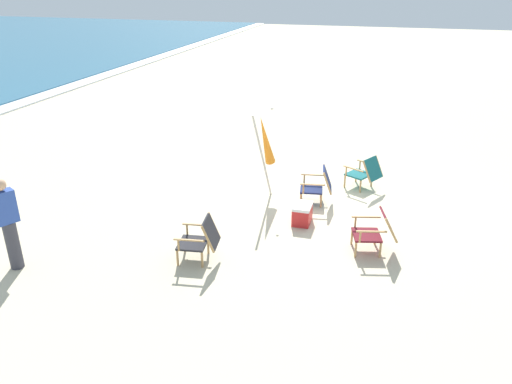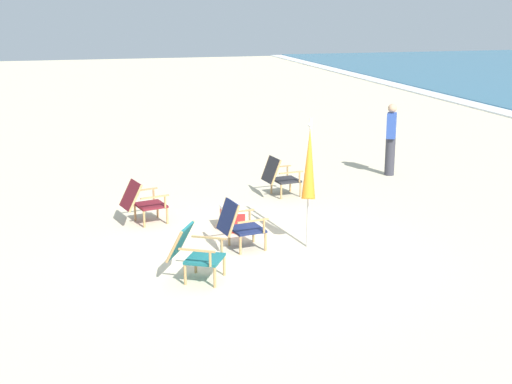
{
  "view_description": "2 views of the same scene",
  "coord_description": "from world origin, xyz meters",
  "px_view_note": "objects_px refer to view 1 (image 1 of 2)",
  "views": [
    {
      "loc": [
        -10.09,
        -1.6,
        4.62
      ],
      "look_at": [
        -1.23,
        0.94,
        0.57
      ],
      "focal_mm": 35.0,
      "sensor_mm": 36.0,
      "label": 1
    },
    {
      "loc": [
        10.29,
        -2.67,
        3.84
      ],
      "look_at": [
        -0.71,
        0.27,
        0.78
      ],
      "focal_mm": 50.0,
      "sensor_mm": 36.0,
      "label": 2
    }
  ],
  "objects_px": {
    "beach_chair_far_center": "(201,238)",
    "person_near_chairs": "(8,223)",
    "cooler_box": "(302,214)",
    "beach_chair_front_right": "(376,230)",
    "beach_chair_back_left": "(365,172)",
    "beach_chair_front_left": "(319,185)",
    "umbrella_furled_orange": "(265,141)"
  },
  "relations": [
    {
      "from": "beach_chair_back_left",
      "to": "cooler_box",
      "type": "bearing_deg",
      "value": 153.41
    },
    {
      "from": "beach_chair_back_left",
      "to": "person_near_chairs",
      "type": "bearing_deg",
      "value": 133.1
    },
    {
      "from": "beach_chair_far_center",
      "to": "beach_chair_back_left",
      "type": "bearing_deg",
      "value": -31.76
    },
    {
      "from": "cooler_box",
      "to": "person_near_chairs",
      "type": "bearing_deg",
      "value": 124.22
    },
    {
      "from": "person_near_chairs",
      "to": "beach_chair_front_left",
      "type": "bearing_deg",
      "value": -48.32
    },
    {
      "from": "beach_chair_far_center",
      "to": "cooler_box",
      "type": "relative_size",
      "value": 1.66
    },
    {
      "from": "beach_chair_far_center",
      "to": "cooler_box",
      "type": "xyz_separation_m",
      "value": [
        1.88,
        -1.41,
        -0.23
      ]
    },
    {
      "from": "beach_chair_back_left",
      "to": "cooler_box",
      "type": "height_order",
      "value": "beach_chair_back_left"
    },
    {
      "from": "beach_chair_far_center",
      "to": "person_near_chairs",
      "type": "relative_size",
      "value": 0.5
    },
    {
      "from": "beach_chair_far_center",
      "to": "umbrella_furled_orange",
      "type": "xyz_separation_m",
      "value": [
        2.88,
        -0.37,
        0.89
      ]
    },
    {
      "from": "beach_chair_front_left",
      "to": "beach_chair_far_center",
      "type": "distance_m",
      "value": 3.32
    },
    {
      "from": "beach_chair_far_center",
      "to": "person_near_chairs",
      "type": "xyz_separation_m",
      "value": [
        -1.09,
        2.95,
        0.41
      ]
    },
    {
      "from": "beach_chair_front_right",
      "to": "cooler_box",
      "type": "xyz_separation_m",
      "value": [
        0.73,
        1.48,
        -0.22
      ]
    },
    {
      "from": "beach_chair_front_left",
      "to": "beach_chair_far_center",
      "type": "relative_size",
      "value": 1.0
    },
    {
      "from": "umbrella_furled_orange",
      "to": "cooler_box",
      "type": "height_order",
      "value": "umbrella_furled_orange"
    },
    {
      "from": "beach_chair_front_left",
      "to": "beach_chair_front_right",
      "type": "height_order",
      "value": "beach_chair_front_left"
    },
    {
      "from": "person_near_chairs",
      "to": "cooler_box",
      "type": "bearing_deg",
      "value": -55.78
    },
    {
      "from": "beach_chair_front_left",
      "to": "umbrella_furled_orange",
      "type": "distance_m",
      "value": 1.48
    },
    {
      "from": "beach_chair_front_left",
      "to": "beach_chair_front_right",
      "type": "relative_size",
      "value": 0.94
    },
    {
      "from": "beach_chair_front_left",
      "to": "umbrella_furled_orange",
      "type": "height_order",
      "value": "umbrella_furled_orange"
    },
    {
      "from": "beach_chair_front_left",
      "to": "umbrella_furled_orange",
      "type": "bearing_deg",
      "value": 92.24
    },
    {
      "from": "umbrella_furled_orange",
      "to": "beach_chair_far_center",
      "type": "bearing_deg",
      "value": 172.61
    },
    {
      "from": "beach_chair_far_center",
      "to": "umbrella_furled_orange",
      "type": "distance_m",
      "value": 3.04
    },
    {
      "from": "beach_chair_front_right",
      "to": "beach_chair_far_center",
      "type": "distance_m",
      "value": 3.11
    },
    {
      "from": "beach_chair_front_left",
      "to": "beach_chair_back_left",
      "type": "bearing_deg",
      "value": -40.69
    },
    {
      "from": "person_near_chairs",
      "to": "umbrella_furled_orange",
      "type": "bearing_deg",
      "value": -39.96
    },
    {
      "from": "beach_chair_back_left",
      "to": "person_near_chairs",
      "type": "xyz_separation_m",
      "value": [
        -5.07,
        5.42,
        0.41
      ]
    },
    {
      "from": "beach_chair_back_left",
      "to": "umbrella_furled_orange",
      "type": "relative_size",
      "value": 0.46
    },
    {
      "from": "umbrella_furled_orange",
      "to": "cooler_box",
      "type": "relative_size",
      "value": 4.13
    },
    {
      "from": "beach_chair_front_left",
      "to": "beach_chair_front_right",
      "type": "bearing_deg",
      "value": -143.0
    },
    {
      "from": "beach_chair_far_center",
      "to": "person_near_chairs",
      "type": "height_order",
      "value": "person_near_chairs"
    },
    {
      "from": "beach_chair_front_left",
      "to": "cooler_box",
      "type": "height_order",
      "value": "beach_chair_front_left"
    }
  ]
}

